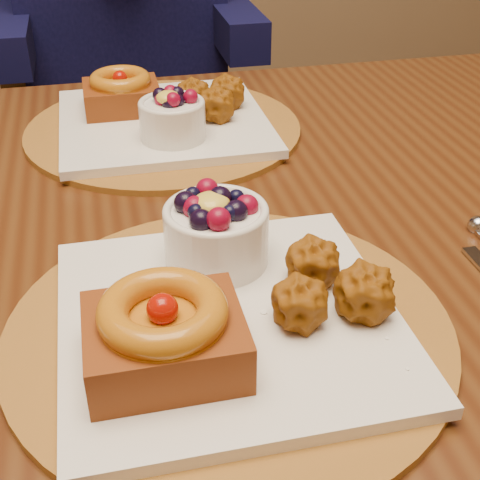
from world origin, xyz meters
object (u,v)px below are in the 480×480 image
place_setting_near (224,302)px  chair_far (105,122)px  place_setting_far (162,117)px  dining_table (191,264)px

place_setting_near → chair_far: 1.04m
chair_far → place_setting_far: bearing=-78.4°
place_setting_far → dining_table: bearing=-89.4°
place_setting_far → chair_far: size_ratio=0.39×
place_setting_near → dining_table: bearing=89.1°
dining_table → chair_far: 0.81m
place_setting_far → chair_far: (-0.07, 0.58, -0.24)m
place_setting_far → chair_far: bearing=97.0°
place_setting_near → chair_far: chair_far is taller
dining_table → place_setting_near: size_ratio=4.21×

